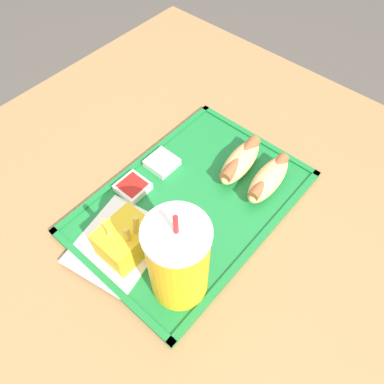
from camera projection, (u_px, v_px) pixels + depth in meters
name	position (u px, v px, depth m)	size (l,w,h in m)	color
ground_plane	(175.00, 321.00, 1.29)	(8.00, 8.00, 0.00)	#4C4742
dining_table	(171.00, 281.00, 1.00)	(1.10, 0.96, 0.72)	olive
food_tray	(192.00, 203.00, 0.71)	(0.44, 0.30, 0.01)	#197233
paper_napkin	(119.00, 244.00, 0.65)	(0.18, 0.16, 0.00)	white
soda_cup	(178.00, 261.00, 0.54)	(0.09, 0.09, 0.21)	gold
hot_dog_far	(268.00, 179.00, 0.71)	(0.13, 0.06, 0.05)	#DBB270
hot_dog_near	(240.00, 161.00, 0.73)	(0.13, 0.06, 0.05)	#DBB270
fries_carton	(126.00, 240.00, 0.62)	(0.09, 0.07, 0.11)	gold
sauce_cup_mayo	(162.00, 163.00, 0.75)	(0.05, 0.05, 0.02)	silver
sauce_cup_ketchup	(133.00, 187.00, 0.71)	(0.05, 0.05, 0.02)	silver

